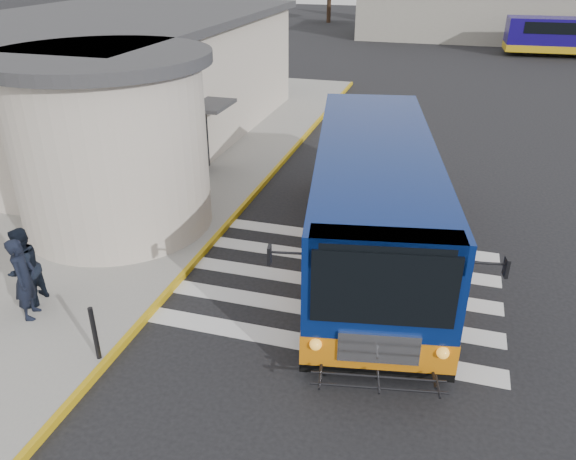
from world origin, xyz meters
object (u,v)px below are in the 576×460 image
(bollard, at_px, (95,333))
(far_bus_a, at_px, (571,35))
(transit_bus, at_px, (372,205))
(pedestrian_b, at_px, (24,268))
(pedestrian_a, at_px, (24,278))

(bollard, height_order, far_bus_a, far_bus_a)
(transit_bus, height_order, pedestrian_b, transit_bus)
(pedestrian_a, xyz_separation_m, far_bus_a, (15.89, 38.86, 0.43))
(transit_bus, height_order, pedestrian_a, transit_bus)
(pedestrian_a, xyz_separation_m, bollard, (2.20, -0.84, -0.35))
(transit_bus, bearing_deg, pedestrian_a, -153.56)
(transit_bus, xyz_separation_m, pedestrian_b, (-6.90, -4.55, -0.40))
(pedestrian_a, distance_m, bollard, 2.38)
(transit_bus, bearing_deg, far_bus_a, 64.30)
(far_bus_a, bearing_deg, pedestrian_b, 153.72)
(pedestrian_a, bearing_deg, far_bus_a, -42.57)
(pedestrian_b, distance_m, far_bus_a, 41.77)
(pedestrian_a, height_order, far_bus_a, far_bus_a)
(pedestrian_b, height_order, far_bus_a, far_bus_a)
(pedestrian_b, bearing_deg, bollard, 58.41)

